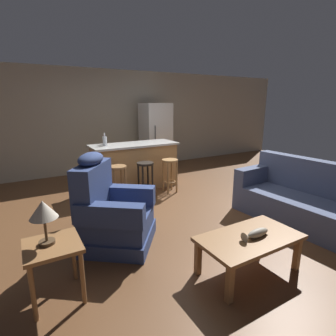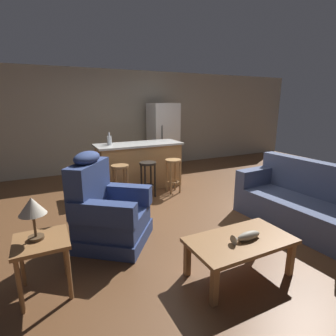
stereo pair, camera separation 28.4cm
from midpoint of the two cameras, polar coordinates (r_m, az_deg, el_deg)
The scene contains 15 objects.
ground_plane at distance 4.59m, azimuth 1.58°, elevation -8.82°, with size 12.00×12.00×0.00m.
back_wall at distance 7.15m, azimuth -10.26°, elevation 10.04°, with size 12.00×0.05×2.60m.
coffee_table at distance 2.96m, azimuth 18.19°, elevation -15.45°, with size 1.10×0.60×0.42m.
fish_figurine at distance 2.90m, azimuth 19.45°, elevation -13.96°, with size 0.34×0.10×0.10m.
couch at distance 4.43m, azimuth 29.33°, elevation -6.86°, with size 0.95×1.95×0.94m.
recliner_near_lamp at distance 3.48m, azimuth -10.91°, elevation -9.28°, with size 1.18×1.18×1.20m.
end_table at distance 2.75m, azimuth -23.00°, elevation -15.99°, with size 0.48×0.48×0.56m.
table_lamp at distance 2.60m, azimuth -24.71°, elevation -7.98°, with size 0.24×0.24×0.41m.
kitchen_island at distance 5.61m, azimuth -4.82°, elevation 0.60°, with size 1.80×0.70×0.95m.
bar_stool_left at distance 4.84m, azimuth -8.70°, elevation -1.80°, with size 0.32×0.32×0.68m.
bar_stool_middle at distance 5.02m, azimuth -2.76°, elevation -1.06°, with size 0.32×0.32×0.68m.
bar_stool_right at distance 5.26m, azimuth 2.70°, elevation -0.36°, with size 0.32×0.32×0.68m.
refrigerator at distance 7.06m, azimuth 0.08°, elevation 6.79°, with size 0.70×0.69×1.76m.
bottle_tall_green at distance 5.38m, azimuth -11.16°, elevation 5.96°, with size 0.09×0.09×0.25m.
bottle_short_amber at distance 5.55m, azimuth -11.17°, elevation 6.08°, with size 0.07×0.07×0.22m.
Camera 2 is at (-1.85, -3.80, 1.79)m, focal length 28.00 mm.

